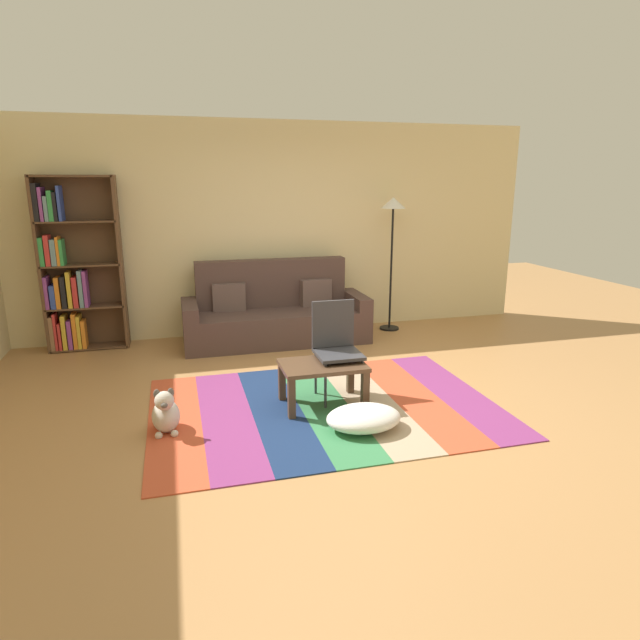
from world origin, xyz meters
TOP-DOWN VIEW (x-y plane):
  - ground_plane at (0.00, 0.00)m, footprint 14.00×14.00m
  - back_wall at (0.00, 2.55)m, footprint 6.80×0.10m
  - rug at (-0.17, -0.15)m, footprint 3.02×2.15m
  - couch at (-0.21, 2.02)m, footprint 2.26×0.80m
  - bookshelf at (-2.55, 2.31)m, footprint 0.90×0.28m
  - coffee_table at (-0.17, -0.09)m, footprint 0.74×0.50m
  - pouf at (0.02, -0.65)m, footprint 0.62×0.46m
  - dog at (-1.53, -0.28)m, footprint 0.22×0.35m
  - standing_lamp at (1.39, 2.16)m, footprint 0.32×0.32m
  - tv_remote at (-0.12, -0.11)m, footprint 0.13×0.15m
  - folding_chair at (0.00, 0.09)m, footprint 0.40×0.40m

SIDE VIEW (x-z plane):
  - ground_plane at x=0.00m, z-range 0.00..0.00m
  - rug at x=-0.17m, z-range 0.00..0.01m
  - pouf at x=0.02m, z-range 0.01..0.20m
  - dog at x=-1.53m, z-range -0.04..0.36m
  - coffee_table at x=-0.17m, z-range 0.13..0.52m
  - couch at x=-0.21m, z-range -0.16..0.84m
  - tv_remote at x=-0.12m, z-range 0.40..0.42m
  - folding_chair at x=0.00m, z-range 0.08..0.98m
  - bookshelf at x=-2.55m, z-range -0.07..1.95m
  - back_wall at x=0.00m, z-range 0.00..2.70m
  - standing_lamp at x=1.39m, z-range 0.59..2.34m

